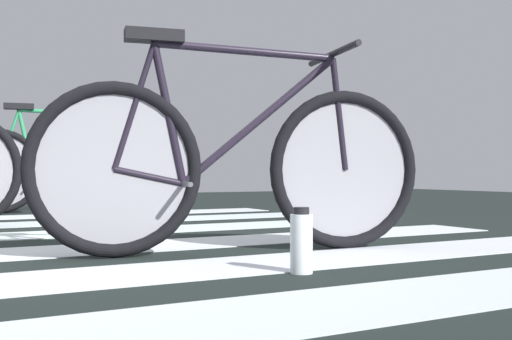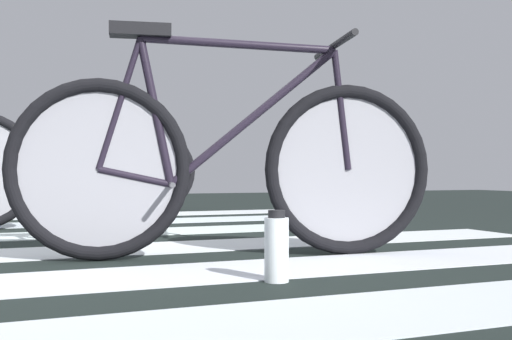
# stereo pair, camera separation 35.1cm
# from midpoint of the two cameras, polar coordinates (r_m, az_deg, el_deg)

# --- Properties ---
(bicycle_1_of_4) EXTENTS (1.71, 0.56, 0.93)m
(bicycle_1_of_4) POSITION_cam_midpoint_polar(r_m,az_deg,el_deg) (2.57, 1.00, 0.66)
(bicycle_1_of_4) COLOR black
(bicycle_1_of_4) RESTS_ON ground
(bicycle_3_of_4) EXTENTS (1.72, 0.55, 0.93)m
(bicycle_3_of_4) POSITION_cam_midpoint_polar(r_m,az_deg,el_deg) (5.58, -12.84, 0.16)
(bicycle_3_of_4) COLOR black
(bicycle_3_of_4) RESTS_ON ground
(water_bottle) EXTENTS (0.08, 0.08, 0.23)m
(water_bottle) POSITION_cam_midpoint_polar(r_m,az_deg,el_deg) (2.04, 6.45, -6.92)
(water_bottle) COLOR white
(water_bottle) RESTS_ON ground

